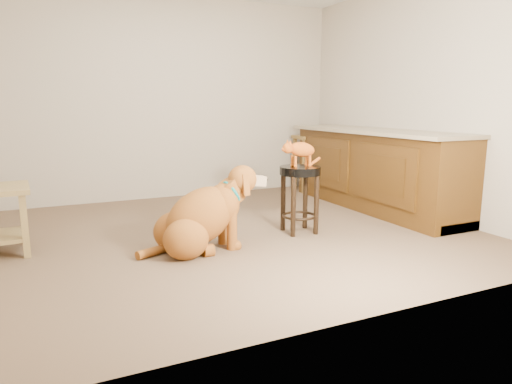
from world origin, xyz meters
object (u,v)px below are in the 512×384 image
wood_stool (310,162)px  tabby_kitten (299,150)px  padded_stool (300,186)px  golden_retriever (202,218)px

wood_stool → tabby_kitten: size_ratio=1.74×
padded_stool → tabby_kitten: (-0.01, 0.00, 0.34)m
wood_stool → golden_retriever: size_ratio=0.66×
padded_stool → tabby_kitten: bearing=169.3°
wood_stool → tabby_kitten: (-1.25, -1.83, 0.38)m
tabby_kitten → padded_stool: bearing=-5.7°
wood_stool → golden_retriever: (-2.28, -1.97, -0.13)m
golden_retriever → wood_stool: bearing=37.9°
golden_retriever → tabby_kitten: 1.16m
tabby_kitten → golden_retriever: bearing=-166.9°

